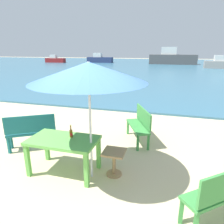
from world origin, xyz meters
The scene contains 14 objects.
ground_plane centered at (0.00, 0.00, 0.00)m, with size 120.00×120.00×0.00m, color beige.
sea_water centered at (0.00, 30.00, 0.04)m, with size 120.00×50.00×0.08m, color #386B84.
picnic_table_green centered at (-0.62, 0.43, 0.65)m, with size 1.40×0.80×0.76m.
beer_bottle_amber centered at (-0.50, 0.56, 0.85)m, with size 0.07×0.07×0.26m.
patio_umbrella centered at (-0.01, 0.42, 2.12)m, with size 2.10×2.10×2.30m.
side_table_wood centered at (0.41, 0.61, 0.35)m, with size 0.44×0.44×0.54m.
bench_teal_center centered at (-1.92, 1.13, 0.54)m, with size 1.21×0.94×0.95m.
bench_green_left centered at (0.68, 2.38, 0.54)m, with size 0.83×1.24×0.95m.
bench_green_right centered at (2.25, -0.13, 0.54)m, with size 1.16×1.04×0.95m.
swimmer_person centered at (-2.75, 9.08, 0.24)m, with size 0.34×0.34×0.41m.
boat_sailboat centered at (7.97, 27.74, 0.69)m, with size 4.70×1.28×1.71m.
boat_barge centered at (-11.98, 35.37, 0.72)m, with size 4.93×1.34×1.79m.
boat_cargo_ship centered at (1.46, 34.59, 1.10)m, with size 7.82×2.13×2.84m.
boat_ferry centered at (-20.42, 33.28, 0.59)m, with size 3.94×1.07×1.43m.
Camera 1 is at (1.38, -2.95, 2.50)m, focal length 32.67 mm.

